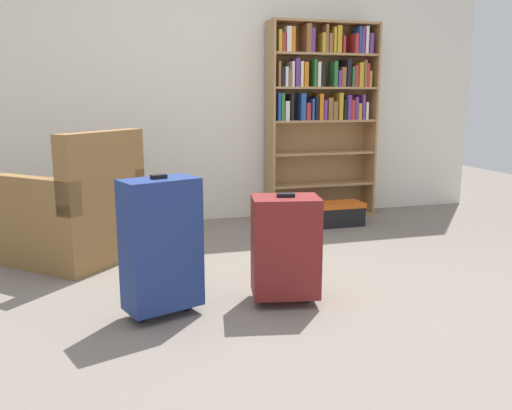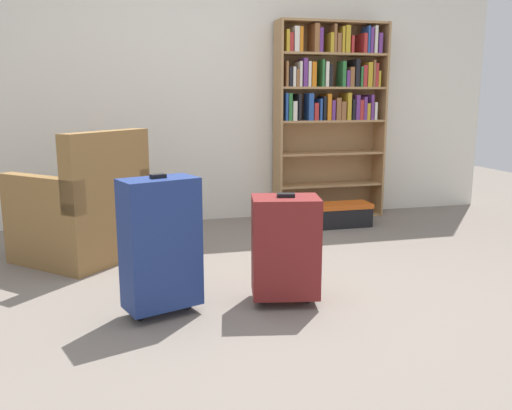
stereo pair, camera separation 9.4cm
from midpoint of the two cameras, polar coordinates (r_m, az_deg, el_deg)
The scene contains 8 objects.
ground_plane at distance 3.01m, azimuth 1.15°, elevation -10.47°, with size 9.77×9.77×0.00m, color slate.
back_wall at distance 4.95m, azimuth -6.70°, elevation 13.43°, with size 5.59×0.10×2.60m, color silver.
bookshelf at distance 5.08m, azimuth 6.39°, elevation 10.64°, with size 1.02×0.25×1.78m.
armchair at distance 3.91m, azimuth -19.01°, elevation -1.07°, with size 0.99×0.99×0.90m.
mug at distance 3.97m, azimuth -11.16°, elevation -4.48°, with size 0.12×0.08×0.10m.
storage_box at distance 4.79m, azimuth 7.85°, elevation -0.89°, with size 0.48×0.23×0.21m.
suitcase_dark_red at distance 2.94m, azimuth 2.20°, elevation -4.37°, with size 0.40×0.32×0.61m.
suitcase_navy_blue at distance 2.79m, azimuth -10.96°, elevation -4.10°, with size 0.43×0.32×0.74m.
Camera 1 is at (-0.89, -2.65, 1.12)m, focal length 37.80 mm.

